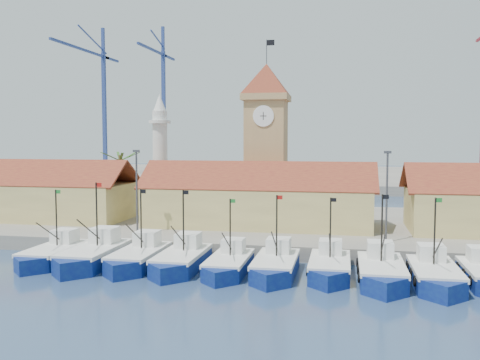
% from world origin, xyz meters
% --- Properties ---
extents(ground, '(400.00, 400.00, 0.00)m').
position_xyz_m(ground, '(0.00, 0.00, 0.00)').
color(ground, navy).
rests_on(ground, ground).
extents(quay, '(140.00, 32.00, 1.50)m').
position_xyz_m(quay, '(0.00, 24.00, 0.75)').
color(quay, gray).
rests_on(quay, ground).
extents(terminal, '(240.00, 80.00, 2.00)m').
position_xyz_m(terminal, '(0.00, 110.00, 1.00)').
color(terminal, gray).
rests_on(terminal, ground).
extents(boat_0, '(3.52, 9.64, 7.29)m').
position_xyz_m(boat_0, '(-16.98, 3.28, 0.75)').
color(boat_0, navy).
rests_on(boat_0, ground).
extents(boat_1, '(3.90, 10.69, 8.09)m').
position_xyz_m(boat_1, '(-12.80, 3.11, 0.84)').
color(boat_1, navy).
rests_on(boat_1, ground).
extents(boat_2, '(3.61, 9.89, 7.49)m').
position_xyz_m(boat_2, '(-8.49, 3.36, 0.77)').
color(boat_2, navy).
rests_on(boat_2, ground).
extents(boat_3, '(3.62, 9.91, 7.50)m').
position_xyz_m(boat_3, '(-4.35, 3.11, 0.78)').
color(boat_3, navy).
rests_on(boat_3, ground).
extents(boat_4, '(3.30, 9.03, 6.84)m').
position_xyz_m(boat_4, '(0.09, 2.68, 0.71)').
color(boat_4, navy).
rests_on(boat_4, ground).
extents(boat_5, '(3.50, 9.59, 7.26)m').
position_xyz_m(boat_5, '(4.19, 2.74, 0.75)').
color(boat_5, navy).
rests_on(boat_5, ground).
extents(boat_6, '(3.41, 9.33, 7.06)m').
position_xyz_m(boat_6, '(8.76, 3.32, 0.73)').
color(boat_6, navy).
rests_on(boat_6, ground).
extents(boat_7, '(3.65, 10.00, 7.57)m').
position_xyz_m(boat_7, '(12.98, 2.15, 0.78)').
color(boat_7, navy).
rests_on(boat_7, ground).
extents(boat_8, '(3.57, 9.78, 7.40)m').
position_xyz_m(boat_8, '(17.09, 1.96, 0.77)').
color(boat_8, navy).
rests_on(boat_8, ground).
extents(hall_left, '(31.20, 10.13, 7.61)m').
position_xyz_m(hall_left, '(-32.00, 20.00, 3.99)').
color(hall_left, '#DAC777').
rests_on(hall_left, quay).
extents(hall_center, '(27.04, 10.13, 7.61)m').
position_xyz_m(hall_center, '(0.00, 20.00, 3.99)').
color(hall_center, '#DAC777').
rests_on(hall_center, quay).
extents(clock_tower, '(5.80, 5.80, 22.70)m').
position_xyz_m(clock_tower, '(0.00, 26.00, 11.96)').
color(clock_tower, tan).
rests_on(clock_tower, quay).
extents(minaret, '(3.00, 3.00, 16.30)m').
position_xyz_m(minaret, '(-15.00, 28.00, 9.73)').
color(minaret, silver).
rests_on(minaret, quay).
extents(palm_tree, '(5.60, 5.03, 8.39)m').
position_xyz_m(palm_tree, '(-20.00, 26.00, 6.25)').
color(palm_tree, brown).
rests_on(palm_tree, quay).
extents(lamp_posts, '(80.70, 0.25, 9.03)m').
position_xyz_m(lamp_posts, '(0.50, 12.00, 6.48)').
color(lamp_posts, '#3F3F44').
rests_on(lamp_posts, quay).
extents(crane_blue_far, '(1.00, 38.16, 41.05)m').
position_xyz_m(crane_blue_far, '(-57.98, 99.70, 25.21)').
color(crane_blue_far, navy).
rests_on(crane_blue_far, terminal).
extents(crane_blue_near, '(1.00, 29.37, 42.02)m').
position_xyz_m(crane_blue_near, '(-42.20, 107.04, 25.04)').
color(crane_blue_near, navy).
rests_on(crane_blue_near, terminal).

